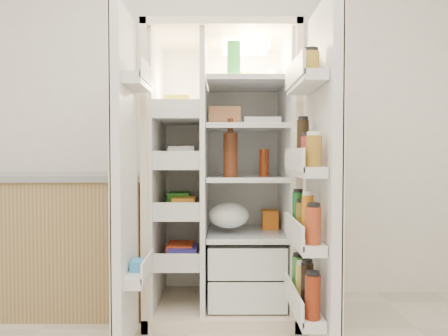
{
  "coord_description": "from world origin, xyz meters",
  "views": [
    {
      "loc": [
        0.19,
        -1.14,
        1.03
      ],
      "look_at": [
        0.19,
        1.25,
        0.95
      ],
      "focal_mm": 34.0,
      "sensor_mm": 36.0,
      "label": 1
    }
  ],
  "objects": [
    {
      "name": "kitchen_counter",
      "position": [
        -0.92,
        1.72,
        0.45
      ],
      "size": [
        1.24,
        0.66,
        0.9
      ],
      "color": "#9C7E4E",
      "rests_on": "floor"
    },
    {
      "name": "freezer_door",
      "position": [
        -0.32,
        1.05,
        0.89
      ],
      "size": [
        0.15,
        0.4,
        1.72
      ],
      "color": "silver",
      "rests_on": "floor"
    },
    {
      "name": "refrigerator",
      "position": [
        0.2,
        1.65,
        0.74
      ],
      "size": [
        0.92,
        0.7,
        1.8
      ],
      "color": "beige",
      "rests_on": "floor"
    },
    {
      "name": "wall_back",
      "position": [
        0.0,
        2.0,
        1.35
      ],
      "size": [
        4.0,
        0.02,
        2.7
      ],
      "primitive_type": "cube",
      "color": "white",
      "rests_on": "floor"
    },
    {
      "name": "fridge_door",
      "position": [
        0.66,
        0.96,
        0.87
      ],
      "size": [
        0.17,
        0.58,
        1.72
      ],
      "color": "silver",
      "rests_on": "floor"
    }
  ]
}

